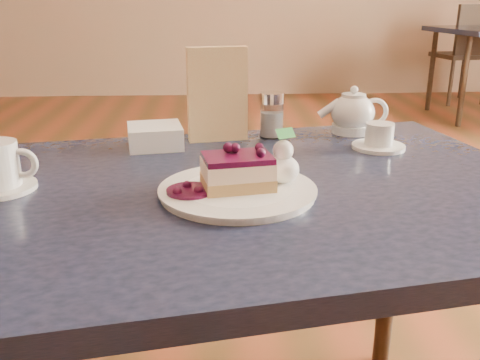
{
  "coord_description": "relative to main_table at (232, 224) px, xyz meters",
  "views": [
    {
      "loc": [
        0.14,
        -0.66,
        1.01
      ],
      "look_at": [
        0.18,
        0.09,
        0.75
      ],
      "focal_mm": 40.0,
      "sensor_mm": 36.0,
      "label": 1
    }
  ],
  "objects": [
    {
      "name": "berry_sauce",
      "position": [
        -0.07,
        -0.06,
        0.09
      ],
      "size": [
        0.07,
        0.07,
        0.01
      ],
      "primitive_type": "cylinder",
      "color": "black",
      "rests_on": "dessert_plate"
    },
    {
      "name": "cheesecake_slice",
      "position": [
        0.01,
        -0.05,
        0.11
      ],
      "size": [
        0.12,
        0.1,
        0.06
      ],
      "rotation": [
        0.0,
        0.0,
        0.17
      ],
      "color": "tan",
      "rests_on": "dessert_plate"
    },
    {
      "name": "dessert_plate",
      "position": [
        0.01,
        -0.05,
        0.08
      ],
      "size": [
        0.25,
        0.25,
        0.01
      ],
      "primitive_type": "cylinder",
      "color": "white",
      "rests_on": "main_table"
    },
    {
      "name": "main_table",
      "position": [
        0.0,
        0.0,
        0.0
      ],
      "size": [
        1.23,
        0.92,
        0.7
      ],
      "rotation": [
        0.0,
        0.0,
        0.17
      ],
      "color": "#1E2139",
      "rests_on": "ground"
    },
    {
      "name": "menu_card",
      "position": [
        -0.02,
        0.3,
        0.18
      ],
      "size": [
        0.13,
        0.05,
        0.21
      ],
      "primitive_type": "cube",
      "rotation": [
        0.0,
        0.0,
        0.17
      ],
      "color": "beige",
      "rests_on": "main_table"
    },
    {
      "name": "napkin_stack",
      "position": [
        -0.15,
        0.26,
        0.1
      ],
      "size": [
        0.13,
        0.13,
        0.05
      ],
      "primitive_type": "cube",
      "rotation": [
        0.0,
        0.0,
        0.17
      ],
      "color": "white",
      "rests_on": "main_table"
    },
    {
      "name": "whipped_cream",
      "position": [
        0.08,
        -0.02,
        0.11
      ],
      "size": [
        0.06,
        0.06,
        0.05
      ],
      "color": "white",
      "rests_on": "dessert_plate"
    },
    {
      "name": "sugar_shaker",
      "position": [
        0.11,
        0.32,
        0.13
      ],
      "size": [
        0.06,
        0.06,
        0.1
      ],
      "color": "white",
      "rests_on": "main_table"
    },
    {
      "name": "tea_set",
      "position": [
        0.3,
        0.32,
        0.11
      ],
      "size": [
        0.18,
        0.25,
        0.1
      ],
      "color": "white",
      "rests_on": "main_table"
    }
  ]
}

